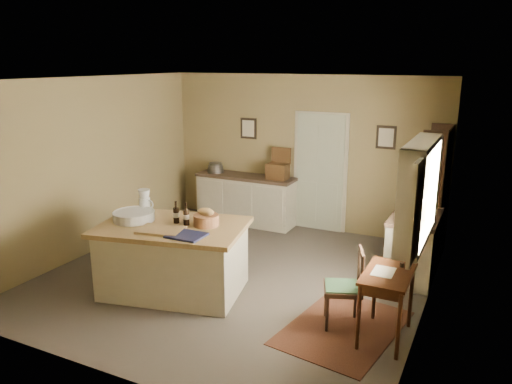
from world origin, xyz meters
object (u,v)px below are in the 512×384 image
at_px(sideboard, 246,198).
at_px(right_cabinet, 414,246).
at_px(work_island, 173,256).
at_px(writing_desk, 388,282).
at_px(shelving_unit, 437,194).
at_px(desk_chair, 342,289).

xyz_separation_m(sideboard, right_cabinet, (3.16, -1.10, -0.02)).
xyz_separation_m(work_island, right_cabinet, (2.72, 1.83, -0.02)).
xyz_separation_m(writing_desk, right_cabinet, (-0.00, 1.78, -0.20)).
bearing_deg(shelving_unit, sideboard, 176.55).
relative_size(sideboard, shelving_unit, 0.93).
bearing_deg(shelving_unit, writing_desk, -93.25).
height_order(desk_chair, shelving_unit, shelving_unit).
distance_m(sideboard, shelving_unit, 3.36).
height_order(work_island, desk_chair, work_island).
distance_m(work_island, shelving_unit, 4.00).
height_order(work_island, sideboard, work_island).
height_order(sideboard, desk_chair, sideboard).
bearing_deg(work_island, shelving_unit, 31.24).
xyz_separation_m(writing_desk, desk_chair, (-0.50, 0.06, -0.21)).
bearing_deg(shelving_unit, work_island, -136.44).
distance_m(right_cabinet, shelving_unit, 1.06).
bearing_deg(right_cabinet, shelving_unit, 80.42).
height_order(right_cabinet, shelving_unit, shelving_unit).
relative_size(work_island, right_cabinet, 1.83).
height_order(sideboard, shelving_unit, shelving_unit).
height_order(work_island, shelving_unit, shelving_unit).
bearing_deg(desk_chair, sideboard, 112.93).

